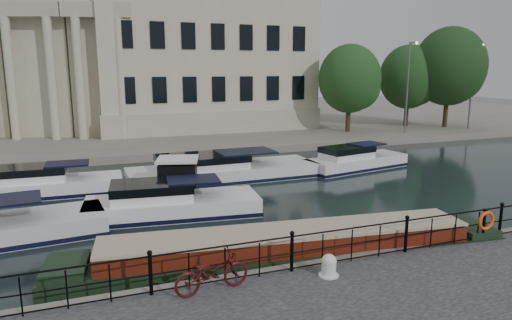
{
  "coord_description": "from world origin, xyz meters",
  "views": [
    {
      "loc": [
        -5.31,
        -13.41,
        6.29
      ],
      "look_at": [
        0.5,
        2.0,
        3.0
      ],
      "focal_mm": 32.0,
      "sensor_mm": 36.0,
      "label": 1
    }
  ],
  "objects_px": {
    "bicycle": "(212,272)",
    "mooring_bollard": "(329,266)",
    "life_ring_post": "(486,221)",
    "harbour_hut": "(178,182)",
    "narrowboat": "(289,254)"
  },
  "relations": [
    {
      "from": "life_ring_post",
      "to": "narrowboat",
      "type": "xyz_separation_m",
      "value": [
        -6.53,
        1.69,
        -0.87
      ]
    },
    {
      "from": "bicycle",
      "to": "narrowboat",
      "type": "height_order",
      "value": "bicycle"
    },
    {
      "from": "bicycle",
      "to": "mooring_bollard",
      "type": "bearing_deg",
      "value": -102.01
    },
    {
      "from": "narrowboat",
      "to": "harbour_hut",
      "type": "bearing_deg",
      "value": 109.36
    },
    {
      "from": "bicycle",
      "to": "life_ring_post",
      "type": "xyz_separation_m",
      "value": [
        9.65,
        0.25,
        0.15
      ]
    },
    {
      "from": "narrowboat",
      "to": "mooring_bollard",
      "type": "bearing_deg",
      "value": -78.11
    },
    {
      "from": "bicycle",
      "to": "harbour_hut",
      "type": "xyz_separation_m",
      "value": [
        1.2,
        10.57,
        -0.14
      ]
    },
    {
      "from": "life_ring_post",
      "to": "harbour_hut",
      "type": "relative_size",
      "value": 0.35
    },
    {
      "from": "narrowboat",
      "to": "bicycle",
      "type": "bearing_deg",
      "value": -141.46
    },
    {
      "from": "mooring_bollard",
      "to": "narrowboat",
      "type": "distance_m",
      "value": 2.27
    },
    {
      "from": "harbour_hut",
      "to": "bicycle",
      "type": "bearing_deg",
      "value": -80.37
    },
    {
      "from": "life_ring_post",
      "to": "mooring_bollard",
      "type": "bearing_deg",
      "value": -175.3
    },
    {
      "from": "bicycle",
      "to": "harbour_hut",
      "type": "height_order",
      "value": "harbour_hut"
    },
    {
      "from": "mooring_bollard",
      "to": "harbour_hut",
      "type": "relative_size",
      "value": 0.21
    },
    {
      "from": "harbour_hut",
      "to": "narrowboat",
      "type": "bearing_deg",
      "value": -61.31
    }
  ]
}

